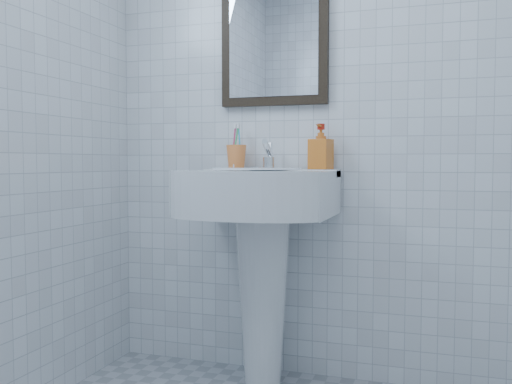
% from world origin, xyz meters
% --- Properties ---
extents(wall_back, '(2.20, 0.02, 2.50)m').
position_xyz_m(wall_back, '(0.00, 1.20, 1.25)').
color(wall_back, silver).
rests_on(wall_back, ground).
extents(washbasin, '(0.62, 0.46, 0.96)m').
position_xyz_m(washbasin, '(-0.32, 0.99, 0.64)').
color(washbasin, silver).
rests_on(washbasin, ground).
extents(faucet, '(0.05, 0.12, 0.13)m').
position_xyz_m(faucet, '(-0.32, 1.10, 1.00)').
color(faucet, silver).
rests_on(faucet, washbasin).
extents(toothbrush_cup, '(0.11, 0.11, 0.11)m').
position_xyz_m(toothbrush_cup, '(-0.48, 1.12, 1.00)').
color(toothbrush_cup, orange).
rests_on(toothbrush_cup, washbasin).
extents(soap_dispenser, '(0.11, 0.11, 0.20)m').
position_xyz_m(soap_dispenser, '(-0.09, 1.12, 1.05)').
color(soap_dispenser, '#D25214').
rests_on(soap_dispenser, washbasin).
extents(wall_mirror, '(0.50, 0.04, 0.62)m').
position_xyz_m(wall_mirror, '(-0.32, 1.18, 1.55)').
color(wall_mirror, black).
rests_on(wall_mirror, wall_back).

